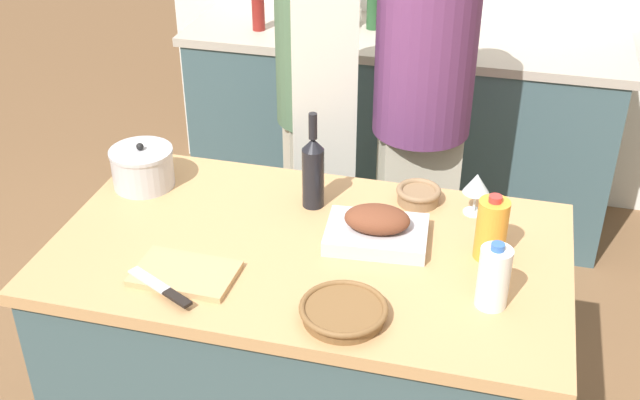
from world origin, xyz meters
The scene contains 16 objects.
kitchen_island centered at (0.00, 0.00, 0.44)m, with size 1.48×0.85×0.87m.
back_counter centered at (0.00, 1.67, 0.47)m, with size 2.03×0.60×0.93m.
roasting_pan centered at (0.18, 0.07, 0.92)m, with size 0.31×0.23×0.11m.
wicker_basket centered at (0.17, -0.29, 0.90)m, with size 0.23×0.23×0.04m.
cutting_board centered at (-0.29, -0.23, 0.88)m, with size 0.28×0.18×0.02m.
stock_pot centered at (-0.61, 0.21, 0.94)m, with size 0.20×0.20×0.15m.
mixing_bowl centered at (0.27, 0.32, 0.90)m, with size 0.14×0.14×0.05m.
juice_jug centered at (0.51, 0.08, 0.97)m, with size 0.09×0.09×0.20m.
milk_jug centered at (0.53, -0.14, 0.96)m, with size 0.08×0.08×0.19m.
wine_bottle_green centered at (-0.05, 0.22, 1.00)m, with size 0.07×0.07×0.31m.
wine_glass_left centered at (0.44, 0.30, 0.97)m, with size 0.08×0.08×0.14m.
knife_chef centered at (-0.32, -0.32, 0.90)m, with size 0.22×0.13×0.01m.
condiment_bottle_tall centered at (-0.67, 1.57, 1.02)m, with size 0.06×0.06×0.19m.
condiment_bottle_short centered at (-0.16, 1.72, 1.03)m, with size 0.06×0.06×0.20m.
person_cook_aproned centered at (-0.20, 0.87, 1.00)m, with size 0.33×0.34×1.77m.
person_cook_guest centered at (0.19, 0.93, 0.95)m, with size 0.37×0.37×1.71m.
Camera 1 is at (0.51, -1.84, 2.19)m, focal length 45.00 mm.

